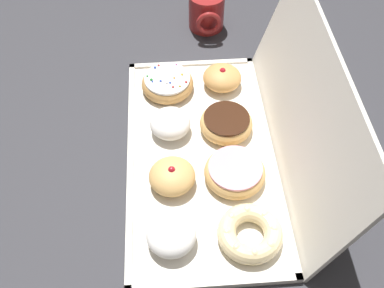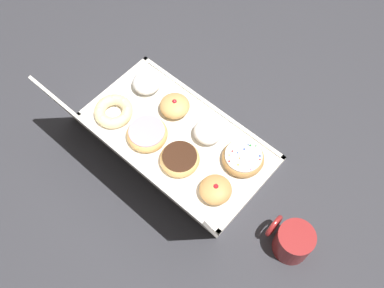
% 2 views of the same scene
% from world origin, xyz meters
% --- Properties ---
extents(ground_plane, '(3.00, 3.00, 0.00)m').
position_xyz_m(ground_plane, '(0.00, 0.00, 0.00)').
color(ground_plane, '#333338').
extents(donut_box, '(0.55, 0.29, 0.01)m').
position_xyz_m(donut_box, '(0.00, 0.00, 0.01)').
color(donut_box, silver).
rests_on(donut_box, ground).
extents(box_lid_open, '(0.55, 0.07, 0.26)m').
position_xyz_m(box_lid_open, '(0.00, 0.18, 0.13)').
color(box_lid_open, silver).
rests_on(box_lid_open, ground).
extents(sprinkle_donut_0, '(0.12, 0.12, 0.04)m').
position_xyz_m(sprinkle_donut_0, '(-0.19, -0.06, 0.03)').
color(sprinkle_donut_0, tan).
rests_on(sprinkle_donut_0, donut_box).
extents(powdered_filled_donut_1, '(0.08, 0.08, 0.05)m').
position_xyz_m(powdered_filled_donut_1, '(-0.06, -0.06, 0.03)').
color(powdered_filled_donut_1, white).
rests_on(powdered_filled_donut_1, donut_box).
extents(jelly_filled_donut_2, '(0.09, 0.09, 0.05)m').
position_xyz_m(jelly_filled_donut_2, '(0.07, -0.06, 0.03)').
color(jelly_filled_donut_2, tan).
rests_on(jelly_filled_donut_2, donut_box).
extents(powdered_filled_donut_3, '(0.09, 0.09, 0.05)m').
position_xyz_m(powdered_filled_donut_3, '(0.19, -0.07, 0.03)').
color(powdered_filled_donut_3, white).
rests_on(powdered_filled_donut_3, donut_box).
extents(jelly_filled_donut_4, '(0.09, 0.09, 0.05)m').
position_xyz_m(jelly_filled_donut_4, '(-0.19, 0.06, 0.03)').
color(jelly_filled_donut_4, tan).
rests_on(jelly_filled_donut_4, donut_box).
extents(chocolate_frosted_donut_5, '(0.11, 0.11, 0.04)m').
position_xyz_m(chocolate_frosted_donut_5, '(-0.06, 0.06, 0.03)').
color(chocolate_frosted_donut_5, tan).
rests_on(chocolate_frosted_donut_5, donut_box).
extents(pink_frosted_donut_6, '(0.12, 0.12, 0.04)m').
position_xyz_m(pink_frosted_donut_6, '(0.06, 0.06, 0.03)').
color(pink_frosted_donut_6, tan).
rests_on(pink_frosted_donut_6, donut_box).
extents(cruller_donut_7, '(0.11, 0.11, 0.03)m').
position_xyz_m(cruller_donut_7, '(0.19, 0.07, 0.03)').
color(cruller_donut_7, beige).
rests_on(cruller_donut_7, donut_box).
extents(coffee_mug, '(0.11, 0.09, 0.09)m').
position_xyz_m(coffee_mug, '(-0.42, 0.05, 0.05)').
color(coffee_mug, maroon).
rests_on(coffee_mug, ground).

